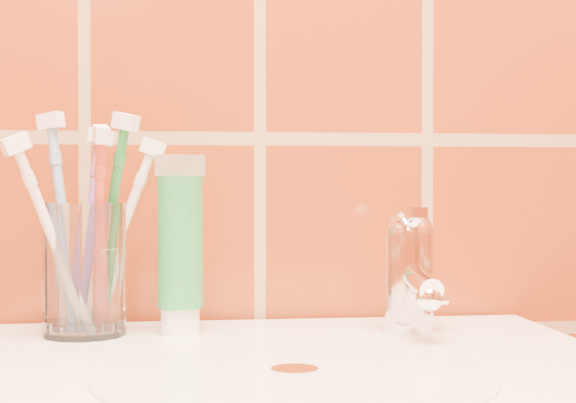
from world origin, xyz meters
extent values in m
cylinder|color=silver|center=(0.00, 0.91, 0.85)|extent=(0.30, 0.30, 0.00)
cylinder|color=white|center=(0.00, 0.91, 0.85)|extent=(0.04, 0.04, 0.00)
cylinder|color=white|center=(-0.17, 1.11, 0.91)|extent=(0.10, 0.10, 0.13)
cylinder|color=white|center=(-0.08, 1.11, 0.86)|extent=(0.04, 0.04, 0.03)
cylinder|color=#1C7934|center=(-0.08, 1.11, 0.94)|extent=(0.04, 0.04, 0.13)
cube|color=beige|center=(-0.08, 1.11, 1.01)|extent=(0.05, 0.01, 0.02)
cylinder|color=white|center=(0.14, 1.09, 0.90)|extent=(0.05, 0.05, 0.09)
sphere|color=white|center=(0.14, 1.09, 0.94)|extent=(0.05, 0.05, 0.05)
cylinder|color=white|center=(0.14, 1.06, 0.91)|extent=(0.02, 0.09, 0.03)
cube|color=white|center=(0.14, 1.08, 0.96)|extent=(0.02, 0.06, 0.01)
camera|label=1|loc=(-0.08, 0.26, 0.99)|focal=55.00mm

